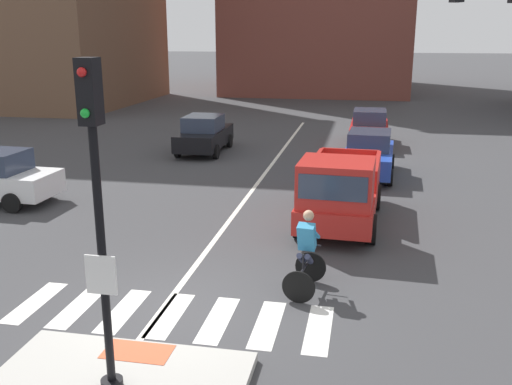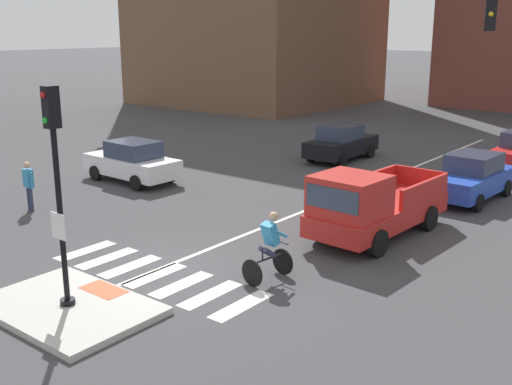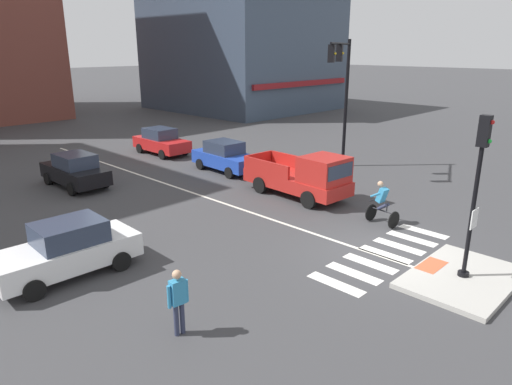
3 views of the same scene
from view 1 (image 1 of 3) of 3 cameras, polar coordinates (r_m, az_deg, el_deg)
The scene contains 16 objects.
ground_plane at distance 11.26m, azimuth -8.16°, elevation -11.46°, with size 300.00×300.00×0.00m, color #3D3D3F.
tactile_pad_front at distance 9.74m, azimuth -11.70°, elevation -15.24°, with size 1.10×0.60×0.01m, color #DB5B38.
signal_pole at distance 7.83m, azimuth -15.48°, elevation -0.86°, with size 0.44×0.38×4.65m.
crosswalk_stripe_a at distance 12.22m, azimuth -21.13°, elevation -10.14°, with size 0.44×1.80×0.01m, color silver.
crosswalk_stripe_b at distance 11.78m, azimuth -17.23°, elevation -10.76°, with size 0.44×1.80×0.01m, color silver.
crosswalk_stripe_c at distance 11.39m, azimuth -13.03°, elevation -11.37°, with size 0.44×1.80×0.01m, color silver.
crosswalk_stripe_d at distance 11.07m, azimuth -8.55°, elevation -11.95°, with size 0.44×1.80×0.01m, color silver.
crosswalk_stripe_e at distance 10.82m, azimuth -3.80°, elevation -12.49°, with size 0.44×1.80×0.01m, color silver.
crosswalk_stripe_f at distance 10.65m, azimuth 1.15°, elevation -12.96°, with size 0.44×1.80×0.01m, color silver.
crosswalk_stripe_g at distance 10.55m, azimuth 6.25°, elevation -13.35°, with size 0.44×1.80×0.01m, color silver.
lane_centre_line at distance 20.43m, azimuth 0.34°, elevation 1.18°, with size 0.14×28.00×0.01m, color silver.
car_red_eastbound_distant at distance 27.41m, azimuth 11.19°, elevation 6.32°, with size 1.88×4.12×1.64m.
car_black_westbound_distant at distance 25.32m, azimuth -5.17°, elevation 5.81°, with size 1.88×4.12×1.64m.
car_blue_eastbound_far at distance 21.41m, azimuth 11.15°, elevation 3.77°, with size 2.01×4.18×1.64m.
pickup_truck_red_eastbound_mid at distance 15.50m, azimuth 8.36°, elevation 0.03°, with size 2.25×5.19×2.08m.
cyclist at distance 11.62m, azimuth 5.01°, elevation -5.77°, with size 0.79×1.16×1.68m.
Camera 1 is at (3.43, -9.44, 5.10)m, focal length 40.21 mm.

